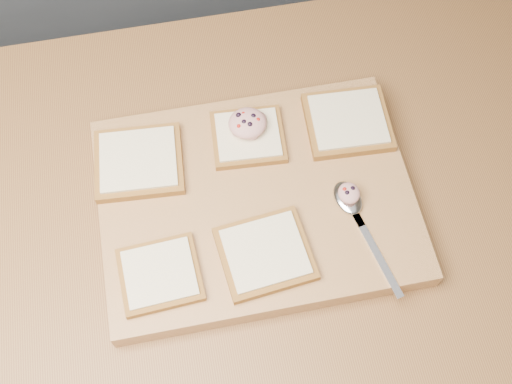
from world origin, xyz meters
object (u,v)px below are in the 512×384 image
(cutting_board, at_px, (256,201))
(tuna_salad_dollop, at_px, (247,123))
(spoon, at_px, (352,206))
(bread_far_center, at_px, (248,137))

(cutting_board, relative_size, tuna_salad_dollop, 7.92)
(tuna_salad_dollop, height_order, spoon, tuna_salad_dollop)
(cutting_board, height_order, bread_far_center, bread_far_center)
(tuna_salad_dollop, bearing_deg, spoon, -51.05)
(cutting_board, distance_m, tuna_salad_dollop, 0.12)
(bread_far_center, bearing_deg, cutting_board, -93.83)
(cutting_board, bearing_deg, tuna_salad_dollop, 85.80)
(cutting_board, xyz_separation_m, bread_far_center, (0.01, 0.10, 0.03))
(cutting_board, bearing_deg, bread_far_center, 86.17)
(tuna_salad_dollop, relative_size, spoon, 0.30)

